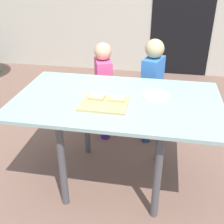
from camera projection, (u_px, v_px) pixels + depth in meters
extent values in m
plane|color=brown|center=(116.00, 178.00, 2.34)|extent=(16.00, 16.00, 0.00)
cube|color=black|center=(184.00, 9.00, 4.06)|extent=(0.90, 0.02, 2.00)
cube|color=#8EACA4|center=(117.00, 100.00, 2.00)|extent=(1.47, 0.87, 0.03)
cylinder|color=#4C4C51|center=(62.00, 165.00, 1.94)|extent=(0.05, 0.05, 0.71)
cylinder|color=#4C4C51|center=(157.00, 176.00, 1.84)|extent=(0.05, 0.05, 0.71)
cylinder|color=#4C4C51|center=(87.00, 119.00, 2.51)|extent=(0.05, 0.05, 0.71)
cylinder|color=#4C4C51|center=(160.00, 126.00, 2.40)|extent=(0.05, 0.05, 0.71)
cube|color=tan|center=(104.00, 104.00, 1.91)|extent=(0.32, 0.26, 0.02)
cube|color=tan|center=(97.00, 97.00, 1.96)|extent=(0.12, 0.09, 0.01)
cube|color=beige|center=(97.00, 96.00, 1.96)|extent=(0.11, 0.09, 0.00)
cube|color=tan|center=(117.00, 99.00, 1.94)|extent=(0.11, 0.09, 0.01)
cube|color=beige|center=(117.00, 98.00, 1.93)|extent=(0.10, 0.08, 0.00)
cylinder|color=white|center=(156.00, 95.00, 2.03)|extent=(0.20, 0.20, 0.01)
cylinder|color=#442071|center=(103.00, 111.00, 2.89)|extent=(0.09, 0.09, 0.48)
cylinder|color=#442071|center=(105.00, 117.00, 2.77)|extent=(0.09, 0.09, 0.48)
cube|color=#E54C8C|center=(103.00, 77.00, 2.64)|extent=(0.21, 0.27, 0.32)
sphere|color=#E5A580|center=(103.00, 51.00, 2.53)|extent=(0.16, 0.16, 0.16)
cylinder|color=#35445F|center=(152.00, 116.00, 2.84)|extent=(0.09, 0.09, 0.44)
cylinder|color=#35445F|center=(147.00, 122.00, 2.73)|extent=(0.09, 0.09, 0.44)
cube|color=blue|center=(152.00, 79.00, 2.58)|extent=(0.21, 0.27, 0.40)
sphere|color=tan|center=(155.00, 49.00, 2.45)|extent=(0.17, 0.17, 0.17)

